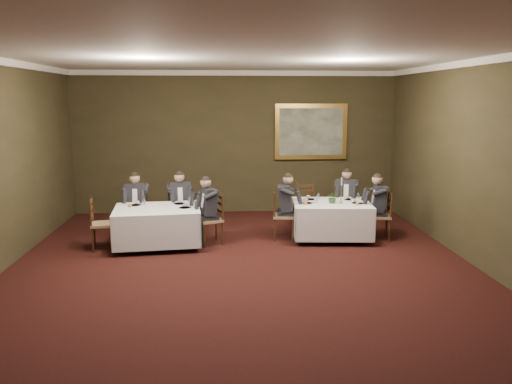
{
  "coord_description": "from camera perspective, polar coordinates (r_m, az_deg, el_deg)",
  "views": [
    {
      "loc": [
        -0.3,
        -7.43,
        2.86
      ],
      "look_at": [
        0.29,
        1.55,
        1.15
      ],
      "focal_mm": 35.0,
      "sensor_mm": 36.0,
      "label": 1
    }
  ],
  "objects": [
    {
      "name": "back_wall",
      "position": [
        12.48,
        -2.4,
        5.64
      ],
      "size": [
        8.0,
        0.1,
        3.5
      ],
      "primitive_type": "cube",
      "color": "#2F2C17",
      "rests_on": "ground"
    },
    {
      "name": "diner_main_endright",
      "position": [
        10.45,
        13.95,
        -2.55
      ],
      "size": [
        0.54,
        0.47,
        1.35
      ],
      "rotation": [
        0.0,
        0.0,
        1.41
      ],
      "color": "black",
      "rests_on": "chair_main_endright"
    },
    {
      "name": "crown_molding",
      "position": [
        7.46,
        -1.51,
        15.23
      ],
      "size": [
        8.0,
        10.0,
        0.12
      ],
      "color": "white",
      "rests_on": "back_wall"
    },
    {
      "name": "candlestick",
      "position": [
        10.13,
        9.72,
        -0.18
      ],
      "size": [
        0.08,
        0.08,
        0.54
      ],
      "color": "gold",
      "rests_on": "table_main"
    },
    {
      "name": "chair_sec_endleft",
      "position": [
        10.0,
        -17.13,
        -4.66
      ],
      "size": [
        0.49,
        0.5,
        1.0
      ],
      "rotation": [
        0.0,
        0.0,
        -1.41
      ],
      "color": "olive",
      "rests_on": "ground"
    },
    {
      "name": "ceiling",
      "position": [
        7.46,
        -1.51,
        15.69
      ],
      "size": [
        8.0,
        10.0,
        0.1
      ],
      "primitive_type": "cube",
      "color": "silver",
      "rests_on": "back_wall"
    },
    {
      "name": "chair_sec_endright",
      "position": [
        9.93,
        -5.16,
        -4.32
      ],
      "size": [
        0.54,
        0.56,
        1.0
      ],
      "rotation": [
        0.0,
        0.0,
        1.91
      ],
      "color": "olive",
      "rests_on": "ground"
    },
    {
      "name": "table_second",
      "position": [
        9.87,
        -11.2,
        -3.59
      ],
      "size": [
        1.76,
        1.41,
        0.67
      ],
      "rotation": [
        0.0,
        0.0,
        0.1
      ],
      "color": "black",
      "rests_on": "ground"
    },
    {
      "name": "painting",
      "position": [
        12.58,
        6.29,
        6.87
      ],
      "size": [
        1.8,
        0.09,
        1.38
      ],
      "color": "gold",
      "rests_on": "back_wall"
    },
    {
      "name": "chair_main_backright",
      "position": [
        11.16,
        10.21,
        -2.77
      ],
      "size": [
        0.55,
        0.53,
        1.0
      ],
      "rotation": [
        0.0,
        0.0,
        2.83
      ],
      "color": "olive",
      "rests_on": "ground"
    },
    {
      "name": "chair_main_endright",
      "position": [
        10.5,
        13.96,
        -3.76
      ],
      "size": [
        0.49,
        0.5,
        1.0
      ],
      "rotation": [
        0.0,
        0.0,
        1.41
      ],
      "color": "olive",
      "rests_on": "ground"
    },
    {
      "name": "right_wall",
      "position": [
        8.65,
        26.09,
        2.3
      ],
      "size": [
        0.1,
        10.0,
        3.5
      ],
      "primitive_type": "cube",
      "color": "#2F2C17",
      "rests_on": "ground"
    },
    {
      "name": "diner_sec_backleft",
      "position": [
        10.68,
        -13.45,
        -2.24
      ],
      "size": [
        0.43,
        0.49,
        1.35
      ],
      "rotation": [
        0.0,
        0.0,
        3.12
      ],
      "color": "black",
      "rests_on": "chair_sec_backleft"
    },
    {
      "name": "chair_sec_backleft",
      "position": [
        10.75,
        -13.39,
        -3.41
      ],
      "size": [
        0.45,
        0.43,
        1.0
      ],
      "rotation": [
        0.0,
        0.0,
        3.12
      ],
      "color": "olive",
      "rests_on": "ground"
    },
    {
      "name": "chair_sec_backright",
      "position": [
        10.72,
        -8.71,
        -3.27
      ],
      "size": [
        0.53,
        0.52,
        1.0
      ],
      "rotation": [
        0.0,
        0.0,
        3.4
      ],
      "color": "olive",
      "rests_on": "ground"
    },
    {
      "name": "chair_main_endleft",
      "position": [
        10.24,
        3.11,
        -3.82
      ],
      "size": [
        0.47,
        0.48,
        1.0
      ],
      "rotation": [
        0.0,
        0.0,
        -1.68
      ],
      "color": "olive",
      "rests_on": "ground"
    },
    {
      "name": "diner_main_backright",
      "position": [
        11.09,
        10.24,
        -1.63
      ],
      "size": [
        0.53,
        0.58,
        1.35
      ],
      "rotation": [
        0.0,
        0.0,
        2.83
      ],
      "color": "black",
      "rests_on": "chair_main_backright"
    },
    {
      "name": "front_wall",
      "position": [
        2.68,
        3.1,
        -13.62
      ],
      "size": [
        8.0,
        0.1,
        3.5
      ],
      "primitive_type": "cube",
      "color": "#2F2C17",
      "rests_on": "ground"
    },
    {
      "name": "centerpiece",
      "position": [
        10.14,
        8.77,
        -0.54
      ],
      "size": [
        0.24,
        0.2,
        0.26
      ],
      "primitive_type": "imported",
      "rotation": [
        0.0,
        0.0,
        0.01
      ],
      "color": "#2D5926",
      "rests_on": "table_main"
    },
    {
      "name": "place_setting_table_second",
      "position": [
        10.16,
        -13.38,
        -1.25
      ],
      "size": [
        0.33,
        0.31,
        0.14
      ],
      "color": "white",
      "rests_on": "table_second"
    },
    {
      "name": "diner_sec_endright",
      "position": [
        9.87,
        -5.24,
        -3.04
      ],
      "size": [
        0.59,
        0.54,
        1.35
      ],
      "rotation": [
        0.0,
        0.0,
        1.91
      ],
      "color": "black",
      "rests_on": "chair_sec_endright"
    },
    {
      "name": "diner_sec_backright",
      "position": [
        10.65,
        -8.73,
        -2.1
      ],
      "size": [
        0.51,
        0.57,
        1.35
      ],
      "rotation": [
        0.0,
        0.0,
        3.4
      ],
      "color": "black",
      "rests_on": "chair_sec_backright"
    },
    {
      "name": "chair_main_backleft",
      "position": [
        11.05,
        5.9,
        -2.78
      ],
      "size": [
        0.49,
        0.48,
        1.0
      ],
      "rotation": [
        0.0,
        0.0,
        3.28
      ],
      "color": "olive",
      "rests_on": "ground"
    },
    {
      "name": "table_main",
      "position": [
        10.29,
        8.63,
        -2.92
      ],
      "size": [
        1.66,
        1.32,
        0.67
      ],
      "rotation": [
        0.0,
        0.0,
        -0.08
      ],
      "color": "black",
      "rests_on": "ground"
    },
    {
      "name": "place_setting_table_main",
      "position": [
        10.52,
        6.44,
        -0.63
      ],
      "size": [
        0.33,
        0.31,
        0.14
      ],
      "color": "white",
      "rests_on": "table_main"
    },
    {
      "name": "diner_main_endleft",
      "position": [
        10.19,
        3.19,
        -2.58
      ],
      "size": [
        0.52,
        0.45,
        1.35
      ],
      "rotation": [
        0.0,
        0.0,
        -1.68
      ],
      "color": "black",
      "rests_on": "chair_main_endleft"
    },
    {
      "name": "ground",
      "position": [
        7.96,
        -1.38,
        -10.29
      ],
      "size": [
        10.0,
        10.0,
        0.0
      ],
      "primitive_type": "plane",
      "color": "black",
      "rests_on": "ground"
    }
  ]
}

